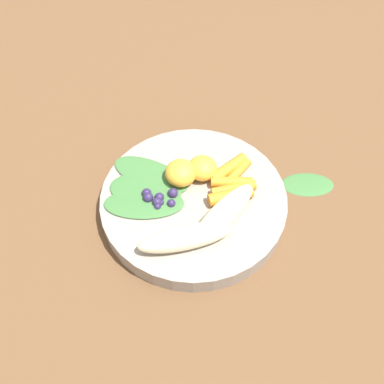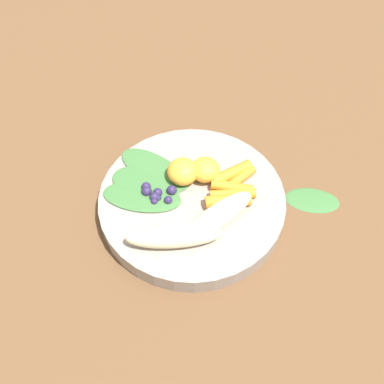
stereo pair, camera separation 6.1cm
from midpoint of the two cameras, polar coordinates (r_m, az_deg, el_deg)
ground_plane at (r=0.64m, az=2.71°, el=-2.30°), size 2.40×2.40×0.00m
bowl at (r=0.63m, az=2.77°, el=-1.53°), size 0.27×0.27×0.03m
banana_peeled_left at (r=0.58m, az=6.16°, el=-3.63°), size 0.12×0.11×0.03m
banana_peeled_right at (r=0.56m, az=0.72°, el=-5.99°), size 0.06×0.13×0.03m
orange_segment_near at (r=0.62m, az=1.58°, el=2.54°), size 0.05×0.05×0.03m
orange_segment_far at (r=0.63m, az=4.54°, el=2.78°), size 0.04×0.04×0.03m
carrot_front at (r=0.61m, az=7.65°, el=-1.36°), size 0.04×0.07×0.02m
carrot_mid_left at (r=0.62m, az=8.23°, el=-0.48°), size 0.03×0.07×0.01m
carrot_mid_right at (r=0.62m, az=8.12°, el=0.41°), size 0.02×0.06×0.02m
carrot_rear at (r=0.64m, az=9.34°, el=1.78°), size 0.05×0.04×0.01m
carrot_small at (r=0.64m, az=7.98°, el=2.26°), size 0.06×0.06×0.02m
blueberry_pile at (r=0.61m, az=-1.86°, el=-0.43°), size 0.03×0.05×0.01m
coconut_shred_patch at (r=0.62m, az=-4.18°, el=-0.08°), size 0.04×0.04×0.00m
kale_leaf_left at (r=0.64m, az=-2.31°, el=2.87°), size 0.10×0.13×0.01m
kale_leaf_right at (r=0.63m, az=-3.30°, el=0.97°), size 0.08×0.11×0.01m
kale_leaf_rear at (r=0.61m, az=-3.82°, el=-0.80°), size 0.05×0.11×0.01m
kale_leaf_stray at (r=0.68m, az=18.11°, el=-1.12°), size 0.05×0.08×0.01m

